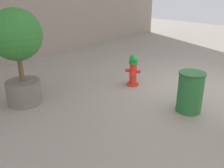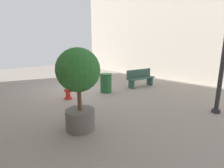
# 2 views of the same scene
# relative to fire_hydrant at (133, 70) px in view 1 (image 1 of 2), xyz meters

# --- Properties ---
(ground_plane) EXTENTS (23.40, 23.40, 0.00)m
(ground_plane) POSITION_rel_fire_hydrant_xyz_m (-1.33, -0.94, -0.44)
(ground_plane) COLOR gray
(fire_hydrant) EXTENTS (0.42, 0.41, 0.87)m
(fire_hydrant) POSITION_rel_fire_hydrant_xyz_m (0.00, 0.00, 0.00)
(fire_hydrant) COLOR red
(fire_hydrant) RESTS_ON ground_plane
(planter_tree) EXTENTS (1.15, 1.15, 2.22)m
(planter_tree) POSITION_rel_fire_hydrant_xyz_m (1.19, 2.65, 0.95)
(planter_tree) COLOR slate
(planter_tree) RESTS_ON ground_plane
(trash_bin) EXTENTS (0.58, 0.58, 0.91)m
(trash_bin) POSITION_rel_fire_hydrant_xyz_m (-1.88, 0.37, 0.02)
(trash_bin) COLOR #266633
(trash_bin) RESTS_ON ground_plane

